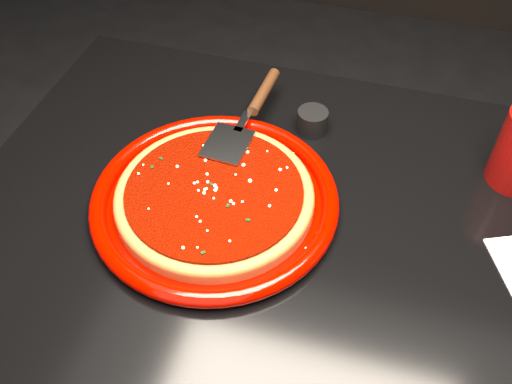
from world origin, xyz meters
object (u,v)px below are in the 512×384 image
(plate, at_px, (215,200))
(pizza_server, at_px, (248,114))
(ramekin, at_px, (312,121))
(table, at_px, (311,345))

(plate, xyz_separation_m, pizza_server, (0.00, 0.18, 0.03))
(ramekin, bearing_deg, table, -71.11)
(pizza_server, xyz_separation_m, ramekin, (0.11, 0.05, -0.03))
(table, height_order, ramekin, ramekin)
(table, xyz_separation_m, ramekin, (-0.08, 0.22, 0.40))
(plate, height_order, ramekin, ramekin)
(plate, bearing_deg, table, 0.15)
(plate, relative_size, ramekin, 7.16)
(pizza_server, bearing_deg, table, -40.54)
(table, xyz_separation_m, plate, (-0.19, -0.00, 0.39))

